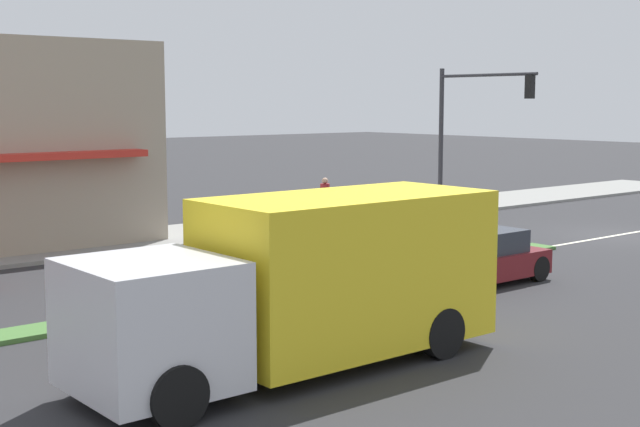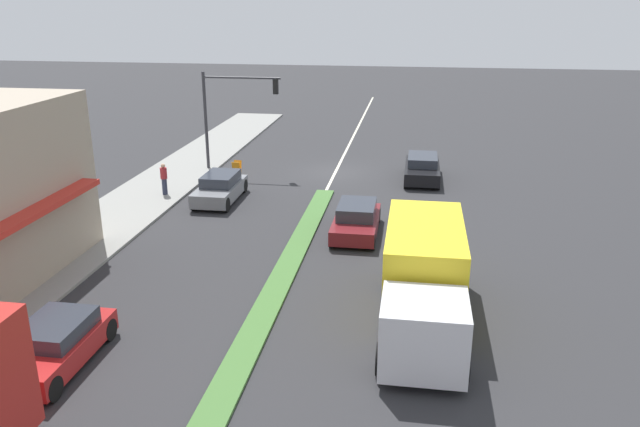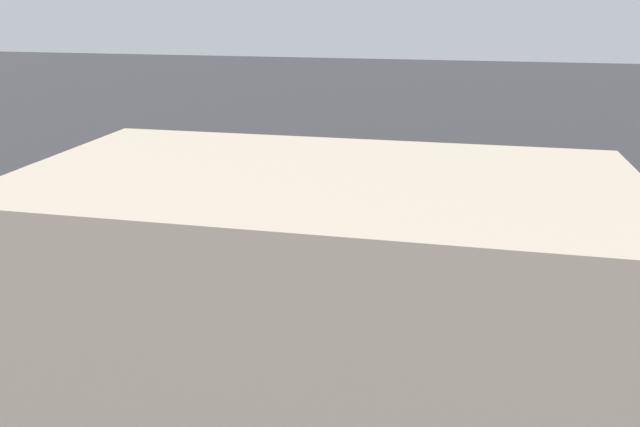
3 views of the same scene
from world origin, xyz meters
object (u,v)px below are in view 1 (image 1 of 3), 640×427
object	(u,v)px
pedestrian	(325,199)
warning_aframe_sign	(462,211)
delivery_truck	(307,282)
traffic_signal_main	(469,116)
sedan_maroon	(471,259)
suv_grey	(378,216)

from	to	relation	value
pedestrian	warning_aframe_sign	size ratio (longest dim) A/B	1.93
warning_aframe_sign	delivery_truck	distance (m)	18.95
traffic_signal_main	sedan_maroon	bearing A→B (deg)	131.59
traffic_signal_main	suv_grey	world-z (taller)	traffic_signal_main
pedestrian	sedan_maroon	size ratio (longest dim) A/B	0.39
traffic_signal_main	warning_aframe_sign	size ratio (longest dim) A/B	6.69
delivery_truck	suv_grey	size ratio (longest dim) A/B	1.82
pedestrian	delivery_truck	bearing A→B (deg)	139.20
warning_aframe_sign	sedan_maroon	distance (m)	11.36
warning_aframe_sign	suv_grey	distance (m)	4.77
sedan_maroon	traffic_signal_main	bearing A→B (deg)	-48.41
sedan_maroon	suv_grey	bearing A→B (deg)	-26.59
traffic_signal_main	pedestrian	world-z (taller)	traffic_signal_main
warning_aframe_sign	suv_grey	size ratio (longest dim) A/B	0.20
warning_aframe_sign	pedestrian	bearing A→B (deg)	60.79
warning_aframe_sign	delivery_truck	xyz separation A→B (m)	(-10.50, 15.74, 1.04)
warning_aframe_sign	sedan_maroon	world-z (taller)	sedan_maroon
traffic_signal_main	pedestrian	size ratio (longest dim) A/B	3.46
delivery_truck	sedan_maroon	bearing A→B (deg)	-69.26
pedestrian	warning_aframe_sign	xyz separation A→B (m)	(-2.52, -4.50, -0.54)
delivery_truck	sedan_maroon	size ratio (longest dim) A/B	1.82
suv_grey	traffic_signal_main	bearing A→B (deg)	-78.98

